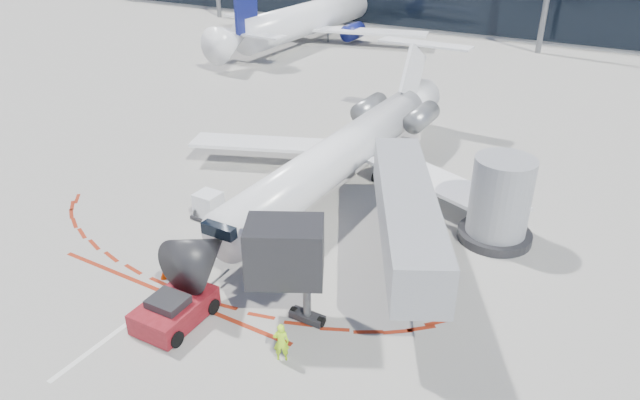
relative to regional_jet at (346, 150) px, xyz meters
The scene contains 9 objects.
ground 4.42m from the regional_jet, 118.47° to the right, with size 260.00×260.00×0.00m, color gray.
apron_centerline 3.24m from the regional_jet, 144.81° to the right, with size 0.25×40.00×0.01m, color silver.
apron_stop_bar 15.04m from the regional_jet, 96.79° to the right, with size 14.00×0.25×0.01m, color maroon.
jet_bridge 10.20m from the regional_jet, 37.88° to the right, with size 10.03×15.20×4.90m.
regional_jet is the anchor object (origin of this frame).
pushback_tug 16.12m from the regional_jet, 90.02° to the right, with size 2.52×5.71×1.47m.
ramp_worker 16.60m from the regional_jet, 71.16° to the right, with size 0.65×0.42×1.78m, color #B4FE1A.
uld_container 9.47m from the regional_jet, 120.83° to the right, with size 1.73×1.47×1.62m.
safety_cone_right 14.32m from the regional_jet, 101.37° to the right, with size 0.34×0.34×0.48m, color #E84304.
Camera 1 is at (17.22, -26.79, 16.43)m, focal length 32.00 mm.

